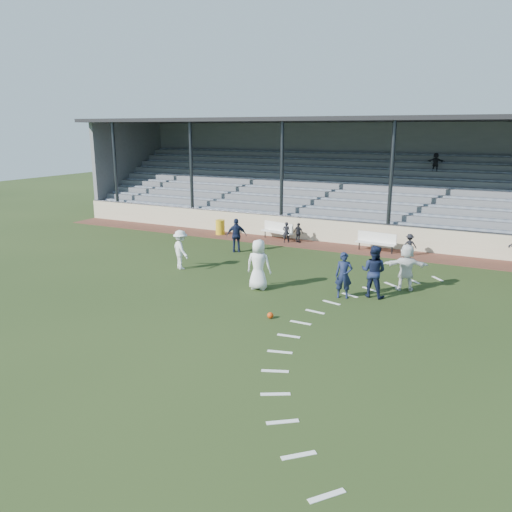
{
  "coord_description": "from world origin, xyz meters",
  "views": [
    {
      "loc": [
        8.25,
        -13.92,
        6.01
      ],
      "look_at": [
        0.0,
        2.5,
        1.3
      ],
      "focal_mm": 35.0,
      "sensor_mm": 36.0,
      "label": 1
    }
  ],
  "objects": [
    {
      "name": "player_white_back",
      "position": [
        5.16,
        4.94,
        0.9
      ],
      "size": [
        1.75,
        1.01,
        1.8
      ],
      "primitive_type": "imported",
      "rotation": [
        0.0,
        0.0,
        3.45
      ],
      "color": "white",
      "rests_on": "ground"
    },
    {
      "name": "bench_right",
      "position": [
        2.7,
        10.55,
        0.58
      ],
      "size": [
        2.03,
        0.67,
        0.95
      ],
      "rotation": [
        0.0,
        0.0,
        -0.11
      ],
      "color": "white",
      "rests_on": "cinder_track"
    },
    {
      "name": "player_navy_wing",
      "position": [
        -3.51,
        7.33,
        0.85
      ],
      "size": [
        1.07,
        0.85,
        1.7
      ],
      "primitive_type": "imported",
      "rotation": [
        0.0,
        0.0,
        3.66
      ],
      "color": "#151D3B",
      "rests_on": "ground"
    },
    {
      "name": "player_navy_mid",
      "position": [
        4.25,
        3.58,
        0.97
      ],
      "size": [
        1.0,
        0.81,
        1.93
      ],
      "primitive_type": "imported",
      "rotation": [
        0.0,
        0.0,
        3.06
      ],
      "color": "#151D3B",
      "rests_on": "ground"
    },
    {
      "name": "trash_bin",
      "position": [
        -6.4,
        10.6,
        0.44
      ],
      "size": [
        0.53,
        0.53,
        0.85
      ],
      "primitive_type": "cylinder",
      "color": "gold",
      "rests_on": "cinder_track"
    },
    {
      "name": "cinder_track",
      "position": [
        0.0,
        10.5,
        0.01
      ],
      "size": [
        34.0,
        2.0,
        0.02
      ],
      "primitive_type": "cube",
      "color": "#532B21",
      "rests_on": "ground"
    },
    {
      "name": "bench_left",
      "position": [
        -2.86,
        10.88,
        0.58
      ],
      "size": [
        2.04,
        0.95,
        0.95
      ],
      "rotation": [
        0.0,
        0.0,
        -0.26
      ],
      "color": "white",
      "rests_on": "cinder_track"
    },
    {
      "name": "sub_left_far",
      "position": [
        -1.52,
        10.62,
        0.56
      ],
      "size": [
        0.68,
        0.42,
        1.08
      ],
      "primitive_type": "imported",
      "rotation": [
        0.0,
        0.0,
        2.88
      ],
      "color": "black",
      "rests_on": "cinder_track"
    },
    {
      "name": "player_white_wing",
      "position": [
        -4.21,
        3.54,
        0.86
      ],
      "size": [
        1.29,
        1.13,
        1.73
      ],
      "primitive_type": "imported",
      "rotation": [
        0.0,
        0.0,
        2.6
      ],
      "color": "white",
      "rests_on": "ground"
    },
    {
      "name": "player_white_lead",
      "position": [
        0.11,
        2.5,
        0.98
      ],
      "size": [
        1.03,
        0.74,
        1.95
      ],
      "primitive_type": "imported",
      "rotation": [
        0.0,
        0.0,
        3.27
      ],
      "color": "white",
      "rests_on": "ground"
    },
    {
      "name": "football",
      "position": [
        1.82,
        -0.08,
        0.1
      ],
      "size": [
        0.2,
        0.2,
        0.2
      ],
      "primitive_type": "sphere",
      "color": "#CC3D0C",
      "rests_on": "ground"
    },
    {
      "name": "ground",
      "position": [
        0.0,
        0.0,
        0.0
      ],
      "size": [
        90.0,
        90.0,
        0.0
      ],
      "primitive_type": "plane",
      "color": "#233415",
      "rests_on": "ground"
    },
    {
      "name": "sub_left_near",
      "position": [
        -2.12,
        10.36,
        0.58
      ],
      "size": [
        0.48,
        0.41,
        1.12
      ],
      "primitive_type": "imported",
      "rotation": [
        0.0,
        0.0,
        3.56
      ],
      "color": "black",
      "rests_on": "cinder_track"
    },
    {
      "name": "grandstand",
      "position": [
        0.0,
        16.26,
        2.2
      ],
      "size": [
        34.6,
        9.0,
        6.61
      ],
      "color": "slate",
      "rests_on": "ground"
    },
    {
      "name": "sub_right",
      "position": [
        4.35,
        10.36,
        0.56
      ],
      "size": [
        0.79,
        0.61,
        1.07
      ],
      "primitive_type": "imported",
      "rotation": [
        0.0,
        0.0,
        3.49
      ],
      "color": "black",
      "rests_on": "cinder_track"
    },
    {
      "name": "retaining_wall",
      "position": [
        0.0,
        11.55,
        0.6
      ],
      "size": [
        34.0,
        0.18,
        1.2
      ],
      "primitive_type": "cube",
      "color": "beige",
      "rests_on": "ground"
    },
    {
      "name": "penalty_arc",
      "position": [
        4.12,
        0.0,
        0.01
      ],
      "size": [
        3.89,
        14.63,
        0.01
      ],
      "color": "white",
      "rests_on": "ground"
    },
    {
      "name": "player_navy_lead",
      "position": [
        3.32,
        2.98,
        0.85
      ],
      "size": [
        0.71,
        0.56,
        1.7
      ],
      "primitive_type": "imported",
      "rotation": [
        0.0,
        0.0,
        0.29
      ],
      "color": "#151D3B",
      "rests_on": "ground"
    }
  ]
}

